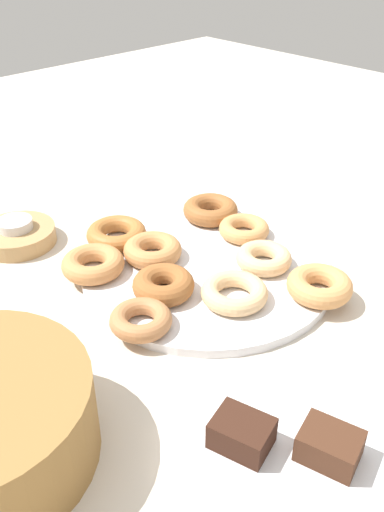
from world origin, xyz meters
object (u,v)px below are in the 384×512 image
object	(u,v)px
donut_9	(93,264)
tealight	(15,224)
donut_0	(117,234)
cake_plate	(284,450)
donut_4	(234,293)
donut_3	(153,250)
donut_7	(163,285)
donut_8	(320,286)
donut_2	(264,258)
donut_plate	(207,269)
donut_6	(244,229)
donut_5	(141,320)
donut_1	(210,210)
candle_holder	(17,236)
brownie_far	(242,433)
brownie_near	(330,446)

from	to	relation	value
donut_9	tealight	xyz separation A→B (m)	(0.17, 0.03, 0.01)
donut_0	cake_plate	distance (m)	0.43
donut_4	cake_plate	distance (m)	0.24
donut_3	donut_7	size ratio (longest dim) A/B	1.03
donut_4	donut_8	world-z (taller)	donut_8
donut_4	cake_plate	world-z (taller)	donut_4
donut_3	donut_4	distance (m)	0.15
donut_2	donut_7	distance (m)	0.16
donut_plate	donut_6	world-z (taller)	donut_6
donut_5	donut_3	bearing A→B (deg)	-45.61
donut_1	cake_plate	size ratio (longest dim) A/B	0.38
donut_7	donut_8	size ratio (longest dim) A/B	0.95
donut_3	donut_2	bearing A→B (deg)	-140.71
cake_plate	candle_holder	size ratio (longest dim) A/B	2.00
donut_1	donut_7	distance (m)	0.22
donut_2	donut_5	size ratio (longest dim) A/B	1.03
donut_4	cake_plate	xyz separation A→B (m)	(-0.19, 0.14, -0.02)
donut_8	brownie_far	distance (m)	0.27
donut_plate	cake_plate	xyz separation A→B (m)	(-0.27, 0.17, 0.00)
donut_9	cake_plate	bearing A→B (deg)	173.66
donut_9	brownie_far	xyz separation A→B (m)	(-0.34, 0.07, 0.00)
tealight	donut_0	bearing A→B (deg)	-139.65
donut_9	cake_plate	size ratio (longest dim) A/B	0.37
donut_plate	donut_3	distance (m)	0.08
donut_0	tealight	world-z (taller)	tealight
donut_6	tealight	size ratio (longest dim) A/B	1.46
donut_3	tealight	distance (m)	0.23
donut_2	brownie_near	distance (m)	0.33
donut_plate	donut_2	xyz separation A→B (m)	(-0.06, -0.06, 0.02)
donut_2	donut_8	bearing A→B (deg)	179.58
donut_3	donut_5	distance (m)	0.16
donut_plate	donut_7	bearing A→B (deg)	94.82
donut_plate	cake_plate	size ratio (longest dim) A/B	1.50
donut_7	cake_plate	size ratio (longest dim) A/B	0.35
donut_4	donut_6	size ratio (longest dim) A/B	1.12
donut_plate	donut_4	distance (m)	0.09
donut_2	brownie_far	xyz separation A→B (m)	(-0.19, 0.26, 0.01)
donut_1	tealight	world-z (taller)	same
donut_4	brownie_far	world-z (taller)	brownie_far
donut_4	brownie_near	bearing A→B (deg)	152.48
donut_6	donut_8	distance (m)	0.18
donut_9	donut_4	bearing A→B (deg)	-152.37
donut_9	brownie_near	distance (m)	0.41
donut_plate	brownie_near	distance (m)	0.35
donut_5	donut_8	size ratio (longest dim) A/B	0.89
donut_5	donut_6	distance (m)	0.27
donut_7	donut_0	bearing A→B (deg)	-13.96
brownie_far	tealight	xyz separation A→B (m)	(0.51, -0.04, 0.00)
donut_0	donut_1	distance (m)	0.17
donut_3	donut_5	bearing A→B (deg)	134.39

